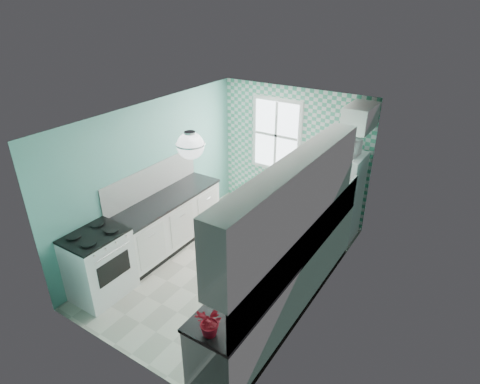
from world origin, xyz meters
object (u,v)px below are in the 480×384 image
Objects in this scene: potted_plant at (211,323)px; stove at (99,263)px; sink at (315,223)px; ceiling_light at (190,145)px; microwave at (345,146)px; fruit_bowl at (239,302)px; fridge at (338,196)px.

stove is at bearing 168.01° from potted_plant.
stove is 3.14× the size of potted_plant.
sink reaches higher than stove.
sink is at bearing 89.92° from potted_plant.
ceiling_light is 2.26m from sink.
ceiling_light is at bearing 70.78° from microwave.
ceiling_light is 1.14× the size of fruit_bowl.
stove is 2.44m from fruit_bowl.
ceiling_light reaches higher than sink.
fruit_bowl is (0.09, -3.34, 0.18)m from fridge.
microwave reaches higher than sink.
fruit_bowl is 0.63× the size of microwave.
stove is (-1.20, -0.76, -1.80)m from ceiling_light.
potted_plant is at bearing -91.07° from sink.
stove is 3.20m from sink.
potted_plant is at bearing -90.00° from fruit_bowl.
fridge is 4.08m from stove.
ceiling_light reaches higher than stove.
fridge is 0.94m from microwave.
fruit_bowl is 3.43m from microwave.
stove is 3.27× the size of fruit_bowl.
microwave reaches higher than fridge.
microwave is at bearing 56.34° from stove.
fridge is 4.98× the size of potted_plant.
sink is at bearing 47.49° from ceiling_light.
ceiling_light is at bearing -133.50° from sink.
sink is 2.06m from fruit_bowl.
fruit_bowl is at bearing 90.00° from potted_plant.
fridge reaches higher than fruit_bowl.
potted_plant is at bearing -46.62° from ceiling_light.
microwave is at bearing 91.54° from fruit_bowl.
fridge is at bearing 93.21° from sink.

